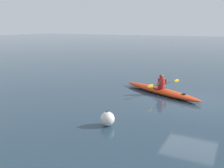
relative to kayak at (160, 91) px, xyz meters
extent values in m
plane|color=#233847|center=(-1.72, 0.38, -0.16)|extent=(160.00, 160.00, 0.00)
ellipsoid|color=red|center=(0.00, 0.00, 0.00)|extent=(4.71, 2.68, 0.32)
torus|color=black|center=(0.05, -0.02, 0.14)|extent=(0.83, 0.83, 0.04)
cylinder|color=black|center=(-1.32, 0.62, 0.15)|extent=(0.18, 0.18, 0.02)
cylinder|color=red|center=(-0.04, 0.02, 0.41)|extent=(0.34, 0.34, 0.51)
sphere|color=brown|center=(-0.04, 0.02, 0.77)|extent=(0.21, 0.21, 0.21)
cylinder|color=black|center=(-0.22, 0.10, 0.44)|extent=(0.86, 1.80, 0.03)
ellipsoid|color=gold|center=(-0.64, -0.79, 0.44)|extent=(0.21, 0.38, 0.17)
ellipsoid|color=gold|center=(0.20, 1.00, 0.44)|extent=(0.21, 0.38, 0.17)
cylinder|color=brown|center=(-0.23, -0.19, 0.47)|extent=(0.15, 0.32, 0.34)
cylinder|color=brown|center=(0.00, 0.30, 0.47)|extent=(0.27, 0.24, 0.34)
sphere|color=silver|center=(0.39, 5.02, 0.09)|extent=(0.51, 0.51, 0.51)
torus|color=#333338|center=(0.39, 5.02, 0.38)|extent=(0.12, 0.12, 0.02)
camera|label=1|loc=(-3.59, 12.34, 3.28)|focal=40.29mm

